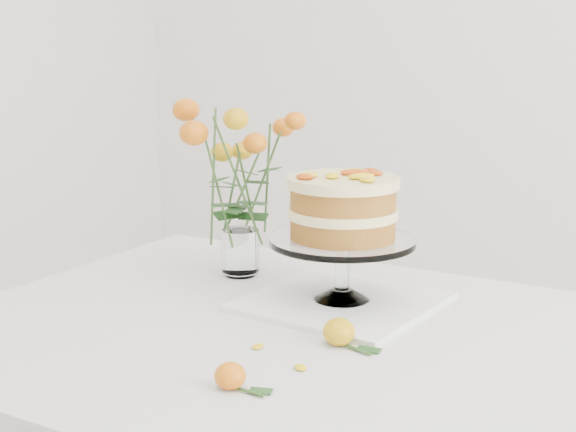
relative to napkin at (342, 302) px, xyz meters
name	(u,v)px	position (x,y,z in m)	size (l,w,h in m)	color
table	(352,388)	(0.10, -0.16, -0.09)	(1.43, 0.93, 0.76)	tan
napkin	(342,302)	(0.00, 0.00, 0.00)	(0.32, 0.32, 0.01)	white
cake_stand	(343,214)	(0.00, 0.00, 0.17)	(0.27, 0.27, 0.24)	white
rose_vase	(239,167)	(-0.27, 0.07, 0.22)	(0.32, 0.32, 0.39)	white
loose_rose_near	(339,332)	(0.09, -0.19, 0.02)	(0.09, 0.05, 0.04)	gold
loose_rose_far	(230,376)	(0.03, -0.41, 0.01)	(0.08, 0.05, 0.04)	#CD580A
stray_petal_a	(258,347)	(-0.02, -0.26, 0.00)	(0.03, 0.02, 0.00)	yellow
stray_petal_b	(300,368)	(0.08, -0.30, 0.00)	(0.03, 0.02, 0.00)	yellow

